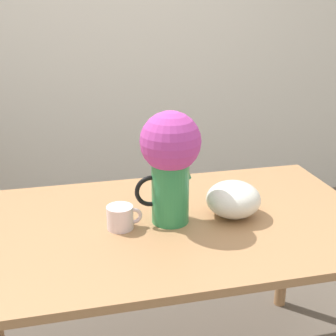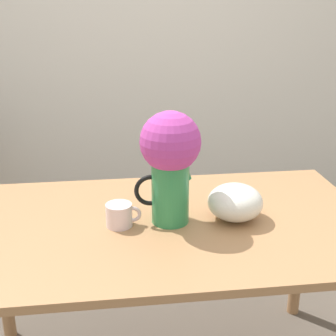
% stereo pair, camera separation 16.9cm
% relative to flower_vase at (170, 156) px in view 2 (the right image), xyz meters
% --- Properties ---
extents(wall_back, '(8.00, 0.05, 2.60)m').
position_rel_flower_vase_xyz_m(wall_back, '(0.06, 1.83, 0.26)').
color(wall_back, silver).
rests_on(wall_back, ground_plane).
extents(table, '(1.58, 0.92, 0.78)m').
position_rel_flower_vase_xyz_m(table, '(-0.02, -0.00, -0.35)').
color(table, '#A3754C').
rests_on(table, ground_plane).
extents(flower_vase, '(0.24, 0.22, 0.42)m').
position_rel_flower_vase_xyz_m(flower_vase, '(0.00, 0.00, 0.00)').
color(flower_vase, '#2D844C').
rests_on(flower_vase, table).
extents(coffee_mug, '(0.13, 0.10, 0.09)m').
position_rel_flower_vase_xyz_m(coffee_mug, '(-0.19, -0.02, -0.22)').
color(coffee_mug, silver).
rests_on(coffee_mug, table).
extents(white_bowl, '(0.21, 0.21, 0.14)m').
position_rel_flower_vase_xyz_m(white_bowl, '(0.25, -0.01, -0.19)').
color(white_bowl, silver).
rests_on(white_bowl, table).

